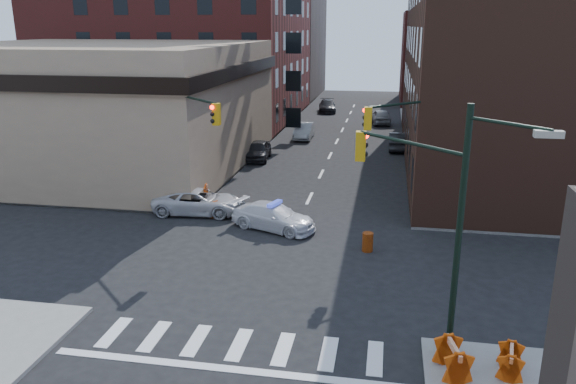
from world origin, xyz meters
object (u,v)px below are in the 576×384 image
at_px(pedestrian_b, 152,194).
at_px(barrel_bank, 213,209).
at_px(pedestrian_a, 173,185).
at_px(parked_car_wnear, 258,150).
at_px(pickup, 198,202).
at_px(parked_car_enear, 398,141).
at_px(barricade_se_a, 453,359).
at_px(parked_car_wfar, 304,131).
at_px(police_car, 274,217).
at_px(barrel_road, 368,242).
at_px(barricade_nw_a, 198,192).

bearing_deg(pedestrian_b, barrel_bank, -30.83).
bearing_deg(pedestrian_a, parked_car_wnear, 120.41).
distance_m(pickup, parked_car_enear, 22.40).
distance_m(pickup, barricade_se_a, 18.48).
bearing_deg(parked_car_wfar, barricade_se_a, -75.62).
bearing_deg(police_car, pickup, 89.97).
bearing_deg(parked_car_enear, barrel_road, 85.48).
bearing_deg(barricade_nw_a, parked_car_wnear, 80.35).
bearing_deg(pedestrian_a, parked_car_enear, 94.63).
xyz_separation_m(barrel_bank, barricade_se_a, (11.57, -13.07, 0.18)).
height_order(parked_car_wnear, parked_car_enear, parked_car_enear).
xyz_separation_m(police_car, barrel_road, (4.97, -2.17, -0.21)).
bearing_deg(pedestrian_a, police_car, 15.86).
bearing_deg(parked_car_wfar, police_car, -86.15).
relative_size(pedestrian_a, barrel_bank, 2.10).
xyz_separation_m(parked_car_enear, barricade_se_a, (1.29, -32.87, -0.09)).
xyz_separation_m(parked_car_wfar, parked_car_enear, (8.68, -3.36, 0.02)).
relative_size(pickup, barricade_se_a, 3.71).
height_order(barrel_road, barricade_se_a, barricade_se_a).
bearing_deg(parked_car_wfar, barrel_bank, -94.95).
xyz_separation_m(barrel_road, barrel_bank, (-8.64, 3.43, 0.02)).
distance_m(parked_car_wfar, pedestrian_b, 23.37).
height_order(parked_car_enear, pedestrian_a, pedestrian_a).
distance_m(parked_car_wfar, pedestrian_a, 21.64).
distance_m(parked_car_wnear, parked_car_enear, 12.37).
bearing_deg(barricade_nw_a, police_car, -38.92).
distance_m(parked_car_wfar, barrel_bank, 23.21).
height_order(police_car, parked_car_enear, parked_car_enear).
distance_m(parked_car_wnear, parked_car_wfar, 9.31).
bearing_deg(pedestrian_a, pedestrian_b, -67.98).
bearing_deg(barricade_nw_a, pedestrian_a, -170.54).
height_order(parked_car_wnear, barricade_se_a, parked_car_wnear).
relative_size(pickup, pedestrian_a, 2.52).
bearing_deg(parked_car_wnear, barrel_road, -66.42).
xyz_separation_m(pedestrian_a, barricade_se_a, (14.71, -15.11, -0.49)).
height_order(pedestrian_a, barrel_bank, pedestrian_a).
bearing_deg(pickup, barricade_se_a, -141.52).
distance_m(barrel_road, barricade_se_a, 10.07).
distance_m(pedestrian_b, barrel_road, 12.97).
height_order(pickup, parked_car_wfar, parked_car_wfar).
xyz_separation_m(parked_car_wnear, pedestrian_a, (-2.42, -12.10, 0.41)).
height_order(pickup, barrel_bank, pickup).
height_order(pickup, parked_car_wnear, parked_car_wnear).
bearing_deg(barrel_bank, police_car, -18.95).
height_order(pedestrian_b, barricade_se_a, pedestrian_b).
relative_size(police_car, pedestrian_b, 2.61).
bearing_deg(barrel_road, barrel_bank, 158.34).
relative_size(police_car, pickup, 0.92).
relative_size(parked_car_wnear, barricade_nw_a, 3.30).
height_order(parked_car_enear, barricade_se_a, parked_car_enear).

